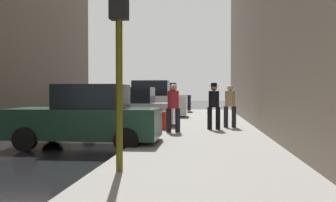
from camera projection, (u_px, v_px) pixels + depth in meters
The scene contains 11 objects.
ground_plane at pixel (11, 143), 11.63m from camera, with size 120.00×120.00×0.00m, color black.
sidewalk at pixel (205, 143), 11.01m from camera, with size 4.00×40.00×0.15m, color gray.
parked_dark_green_sedan at pixel (87, 117), 10.69m from camera, with size 4.22×2.10×1.79m.
parked_silver_sedan at pixel (127, 109), 16.11m from camera, with size 4.21×2.08×1.79m.
parked_white_van at pixel (148, 101), 21.93m from camera, with size 4.62×2.10×2.25m.
parked_black_suv at pixel (160, 100), 27.39m from camera, with size 4.64×2.14×2.25m.
fire_hydrant at pixel (164, 121), 14.14m from camera, with size 0.42×0.22×0.70m.
traffic_light at pixel (119, 25), 6.61m from camera, with size 0.32×0.32×3.60m.
pedestrian_with_fedora at pixel (214, 104), 14.25m from camera, with size 0.52×0.47×1.78m.
pedestrian_in_tan_coat at pixel (230, 104), 15.04m from camera, with size 0.50×0.40×1.71m.
pedestrian_in_red_jacket at pixel (173, 105), 13.27m from camera, with size 0.51×0.42×1.71m.
Camera 1 is at (6.05, -11.03, 1.56)m, focal length 40.00 mm.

